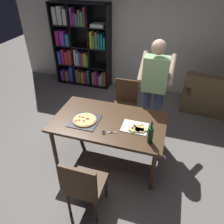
# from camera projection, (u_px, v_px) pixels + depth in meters

# --- Properties ---
(ground_plane) EXTENTS (12.00, 12.00, 0.00)m
(ground_plane) POSITION_uv_depth(u_px,v_px,m) (109.00, 157.00, 3.51)
(ground_plane) COLOR gray
(back_wall) EXTENTS (6.40, 0.10, 2.80)m
(back_wall) POSITION_uv_depth(u_px,v_px,m) (144.00, 30.00, 4.75)
(back_wall) COLOR silver
(back_wall) RESTS_ON ground_plane
(dining_table) EXTENTS (1.62, 0.95, 0.75)m
(dining_table) POSITION_uv_depth(u_px,v_px,m) (109.00, 124.00, 3.12)
(dining_table) COLOR #4C331E
(dining_table) RESTS_ON ground_plane
(chair_near_camera) EXTENTS (0.42, 0.42, 0.90)m
(chair_near_camera) POSITION_uv_depth(u_px,v_px,m) (84.00, 185.00, 2.46)
(chair_near_camera) COLOR #472D19
(chair_near_camera) RESTS_ON ground_plane
(chair_far_side) EXTENTS (0.42, 0.42, 0.90)m
(chair_far_side) POSITION_uv_depth(u_px,v_px,m) (125.00, 101.00, 3.97)
(chair_far_side) COLOR #472D19
(chair_far_side) RESTS_ON ground_plane
(bookshelf) EXTENTS (1.40, 0.35, 1.95)m
(bookshelf) POSITION_uv_depth(u_px,v_px,m) (81.00, 48.00, 5.20)
(bookshelf) COLOR black
(bookshelf) RESTS_ON ground_plane
(person_serving_pizza) EXTENTS (0.55, 0.54, 1.75)m
(person_serving_pizza) POSITION_uv_depth(u_px,v_px,m) (154.00, 87.00, 3.40)
(person_serving_pizza) COLOR #38476B
(person_serving_pizza) RESTS_ON ground_plane
(pepperoni_pizza_on_tray) EXTENTS (0.40, 0.40, 0.04)m
(pepperoni_pizza_on_tray) POSITION_uv_depth(u_px,v_px,m) (85.00, 120.00, 3.06)
(pepperoni_pizza_on_tray) COLOR #2D2D33
(pepperoni_pizza_on_tray) RESTS_ON dining_table
(pizza_slices_on_towel) EXTENTS (0.36, 0.28, 0.03)m
(pizza_slices_on_towel) POSITION_uv_depth(u_px,v_px,m) (136.00, 128.00, 2.92)
(pizza_slices_on_towel) COLOR white
(pizza_slices_on_towel) RESTS_ON dining_table
(wine_bottle) EXTENTS (0.07, 0.07, 0.32)m
(wine_bottle) POSITION_uv_depth(u_px,v_px,m) (151.00, 134.00, 2.64)
(wine_bottle) COLOR #194723
(wine_bottle) RESTS_ON dining_table
(kitchen_scissors) EXTENTS (0.20, 0.11, 0.01)m
(kitchen_scissors) POSITION_uv_depth(u_px,v_px,m) (107.00, 132.00, 2.85)
(kitchen_scissors) COLOR silver
(kitchen_scissors) RESTS_ON dining_table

